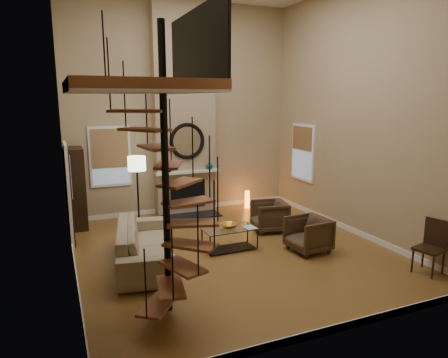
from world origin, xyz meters
name	(u,v)px	position (x,y,z in m)	size (l,w,h in m)	color
ground	(232,250)	(0.00, 0.00, -0.01)	(6.00, 6.50, 0.01)	olive
back_wall	(182,109)	(0.00, 3.25, 2.75)	(6.00, 0.02, 5.50)	tan
front_wall	(345,122)	(0.00, -3.25, 2.75)	(6.00, 0.02, 5.50)	tan
left_wall	(63,116)	(-3.00, 0.00, 2.75)	(0.02, 6.50, 5.50)	tan
right_wall	(357,111)	(3.00, 0.00, 2.75)	(0.02, 6.50, 5.50)	tan
baseboard_back	(184,208)	(0.00, 3.24, 0.06)	(6.00, 0.02, 0.12)	white
baseboard_front	(332,329)	(0.00, -3.24, 0.06)	(6.00, 0.02, 0.12)	white
baseboard_left	(76,271)	(-2.99, 0.00, 0.06)	(0.02, 6.50, 0.12)	white
baseboard_right	(350,229)	(2.99, 0.00, 0.06)	(0.02, 6.50, 0.12)	white
chimney_breast	(184,109)	(0.00, 3.06, 2.75)	(1.60, 0.38, 5.50)	tan
hearth	(192,216)	(0.00, 2.57, 0.02)	(1.50, 0.60, 0.04)	black
firebox	(188,194)	(0.00, 2.86, 0.55)	(0.95, 0.02, 0.72)	black
mantel	(188,172)	(0.00, 2.78, 1.15)	(1.70, 0.18, 0.06)	white
mirror_frame	(187,141)	(0.00, 2.84, 1.95)	(0.94, 0.94, 0.10)	black
mirror_disc	(187,141)	(0.00, 2.85, 1.95)	(0.80, 0.80, 0.01)	white
vase_left	(167,167)	(-0.55, 2.82, 1.30)	(0.24, 0.24, 0.25)	black
vase_right	(209,165)	(0.60, 2.82, 1.28)	(0.20, 0.20, 0.21)	#184D55
window_back	(110,156)	(-1.90, 3.22, 1.62)	(1.02, 0.06, 1.52)	white
window_right	(303,152)	(2.97, 2.00, 1.63)	(0.06, 1.02, 1.52)	white
entry_door	(69,194)	(-2.95, 1.80, 1.05)	(0.10, 1.05, 2.16)	white
loft	(144,82)	(-2.04, -1.80, 3.24)	(1.70, 2.20, 1.09)	#965531
spiral_stair	(167,190)	(-1.78, -1.79, 1.78)	(1.47, 1.47, 4.06)	black
hutch	(76,188)	(-2.77, 2.81, 0.95)	(0.40, 0.86, 1.92)	black
sofa	(144,243)	(-1.78, 0.02, 0.40)	(2.45, 0.96, 0.72)	tan
armchair_near	(272,216)	(1.38, 0.78, 0.35)	(0.75, 0.77, 0.70)	#483221
armchair_far	(311,234)	(1.46, -0.65, 0.35)	(0.74, 0.76, 0.70)	#483221
coffee_table	(230,236)	(-0.03, 0.03, 0.28)	(1.09, 0.56, 0.43)	silver
bowl	(229,226)	(-0.03, 0.08, 0.50)	(0.34, 0.34, 0.08)	orange
book	(249,228)	(0.32, -0.12, 0.46)	(0.22, 0.29, 0.03)	gray
floor_lamp	(137,169)	(-1.44, 2.19, 1.41)	(0.41, 0.41, 1.72)	black
accent_lamp	(247,199)	(1.71, 2.78, 0.25)	(0.13, 0.13, 0.48)	orange
side_chair	(432,244)	(2.81, -2.33, 0.53)	(0.53, 0.52, 0.95)	black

